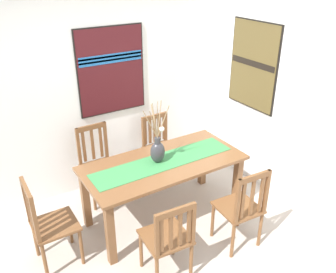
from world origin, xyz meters
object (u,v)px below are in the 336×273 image
(chair_3, at_px, (47,223))
(painting_on_side_wall, at_px, (254,66))
(chair_0, at_px, (160,146))
(chair_2, at_px, (98,163))
(dining_table, at_px, (163,170))
(chair_4, at_px, (168,238))
(painting_on_back_wall, at_px, (111,71))
(chair_1, at_px, (242,207))
(centerpiece_vase, at_px, (158,150))

(chair_3, relative_size, painting_on_side_wall, 0.88)
(chair_0, xyz_separation_m, painting_on_side_wall, (1.04, -0.58, 1.11))
(chair_2, xyz_separation_m, painting_on_side_wall, (1.94, -0.57, 1.10))
(dining_table, xyz_separation_m, chair_0, (0.43, 0.80, -0.16))
(chair_4, distance_m, painting_on_back_wall, 2.20)
(chair_1, distance_m, chair_2, 1.86)
(dining_table, bearing_deg, chair_1, -61.79)
(centerpiece_vase, distance_m, chair_4, 1.01)
(chair_3, bearing_deg, centerpiece_vase, 2.18)
(painting_on_back_wall, relative_size, painting_on_side_wall, 0.99)
(chair_3, height_order, chair_4, chair_3)
(centerpiece_vase, height_order, chair_3, centerpiece_vase)
(chair_1, bearing_deg, painting_on_back_wall, 105.53)
(centerpiece_vase, height_order, painting_on_side_wall, painting_on_side_wall)
(painting_on_side_wall, bearing_deg, chair_2, 163.52)
(chair_0, bearing_deg, painting_on_back_wall, 151.59)
(chair_0, distance_m, painting_on_back_wall, 1.22)
(painting_on_back_wall, distance_m, painting_on_side_wall, 1.78)
(chair_0, bearing_deg, chair_1, -89.64)
(chair_0, xyz_separation_m, chair_1, (0.01, -1.63, 0.01))
(chair_0, relative_size, chair_4, 0.99)
(chair_2, bearing_deg, chair_3, -136.24)
(chair_1, height_order, chair_4, chair_1)
(chair_1, xyz_separation_m, painting_on_side_wall, (1.02, 1.05, 1.10))
(chair_1, height_order, painting_on_back_wall, painting_on_back_wall)
(centerpiece_vase, bearing_deg, chair_0, 57.85)
(dining_table, relative_size, painting_on_side_wall, 1.65)
(painting_on_side_wall, bearing_deg, chair_1, -134.39)
(chair_2, bearing_deg, painting_on_side_wall, -16.48)
(dining_table, relative_size, painting_on_back_wall, 1.67)
(centerpiece_vase, bearing_deg, chair_3, -177.82)
(centerpiece_vase, relative_size, painting_on_back_wall, 0.67)
(chair_4, bearing_deg, chair_1, -1.62)
(chair_3, xyz_separation_m, chair_4, (0.89, -0.78, -0.03))
(chair_1, relative_size, painting_on_side_wall, 0.87)
(chair_1, height_order, chair_3, chair_3)
(chair_1, relative_size, chair_2, 0.99)
(painting_on_back_wall, bearing_deg, centerpiece_vase, -88.29)
(chair_0, relative_size, chair_2, 0.93)
(chair_4, bearing_deg, centerpiece_vase, 65.29)
(centerpiece_vase, relative_size, chair_4, 0.80)
(dining_table, relative_size, chair_0, 2.01)
(chair_1, distance_m, chair_3, 1.95)
(centerpiece_vase, distance_m, chair_2, 0.97)
(chair_0, distance_m, chair_4, 1.82)
(chair_3, relative_size, chair_4, 1.07)
(chair_2, bearing_deg, painting_on_back_wall, 36.75)
(dining_table, distance_m, chair_4, 0.93)
(chair_3, bearing_deg, chair_0, 25.12)
(centerpiece_vase, bearing_deg, chair_1, -59.60)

